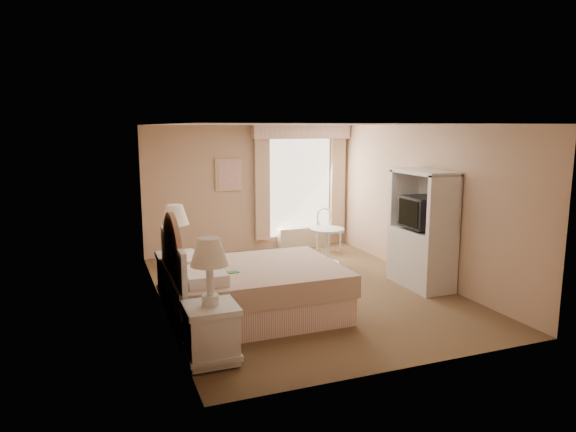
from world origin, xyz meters
name	(u,v)px	position (x,y,z in m)	size (l,w,h in m)	color
room	(304,210)	(0.00, 0.00, 1.25)	(4.21, 5.51, 2.51)	brown
window	(301,183)	(1.05, 2.65, 1.34)	(2.05, 0.22, 2.51)	white
framed_art	(229,175)	(-0.45, 2.71, 1.55)	(0.52, 0.04, 0.62)	#D6B383
bed	(246,289)	(-1.11, -0.73, 0.37)	(2.23, 1.75, 1.55)	#D39489
nightstand_near	(211,317)	(-1.84, -1.90, 0.50)	(0.55, 0.55, 1.33)	silver
nightstand_far	(177,263)	(-1.84, 0.40, 0.51)	(0.56, 0.56, 1.35)	silver
round_table	(327,240)	(1.00, 1.29, 0.44)	(0.62, 0.62, 0.65)	silver
cafe_chair	(327,226)	(1.41, 2.17, 0.50)	(0.52, 0.52, 0.87)	silver
armoire	(422,239)	(1.81, -0.43, 0.76)	(0.55, 1.10, 1.82)	silver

